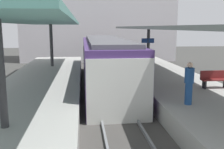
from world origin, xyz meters
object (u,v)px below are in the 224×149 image
platform_sign (148,47)px  passenger_near_bench (189,83)px  platform_bench (215,79)px  commuter_train (105,63)px

platform_sign → passenger_near_bench: bearing=-93.4°
platform_bench → platform_sign: 6.41m
platform_bench → passenger_near_bench: size_ratio=0.84×
commuter_train → platform_bench: (5.05, -4.52, -0.26)m
commuter_train → passenger_near_bench: 7.54m
platform_sign → passenger_near_bench: platform_sign is taller
platform_sign → passenger_near_bench: (-0.50, -8.56, -0.76)m
platform_sign → platform_bench: bearing=-72.4°
commuter_train → platform_bench: commuter_train is taller
platform_bench → platform_sign: platform_sign is taller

